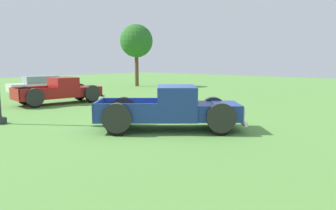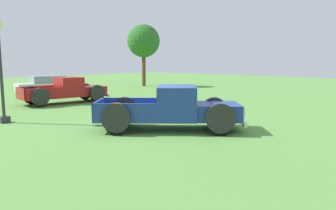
{
  "view_description": "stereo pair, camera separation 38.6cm",
  "coord_description": "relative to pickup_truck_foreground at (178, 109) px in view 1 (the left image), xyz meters",
  "views": [
    {
      "loc": [
        -8.5,
        -8.08,
        2.47
      ],
      "look_at": [
        0.02,
        -0.76,
        0.9
      ],
      "focal_mm": 33.94,
      "sensor_mm": 36.0,
      "label": 1
    },
    {
      "loc": [
        -8.25,
        -8.37,
        2.47
      ],
      "look_at": [
        0.02,
        -0.76,
        0.9
      ],
      "focal_mm": 33.94,
      "sensor_mm": 36.0,
      "label": 2
    }
  ],
  "objects": [
    {
      "name": "pickup_truck_behind_left",
      "position": [
        1.31,
        9.61,
        -0.03
      ],
      "size": [
        5.15,
        2.52,
        1.51
      ],
      "color": "maroon",
      "rests_on": "ground_plane"
    },
    {
      "name": "oak_tree_east",
      "position": [
        12.75,
        15.45,
        3.56
      ],
      "size": [
        3.14,
        3.14,
        5.93
      ],
      "color": "brown",
      "rests_on": "ground_plane"
    },
    {
      "name": "pickup_truck_foreground",
      "position": [
        0.0,
        0.0,
        0.0
      ],
      "size": [
        4.77,
        5.08,
        1.58
      ],
      "color": "navy",
      "rests_on": "ground_plane"
    },
    {
      "name": "sedan_distant_b",
      "position": [
        2.64,
        15.15,
        -0.04
      ],
      "size": [
        4.31,
        2.34,
        1.37
      ],
      "color": "silver",
      "rests_on": "ground_plane"
    },
    {
      "name": "ground_plane",
      "position": [
        -0.26,
        1.04,
        -0.75
      ],
      "size": [
        80.0,
        80.0,
        0.0
      ],
      "primitive_type": "plane",
      "color": "#5B9342"
    }
  ]
}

